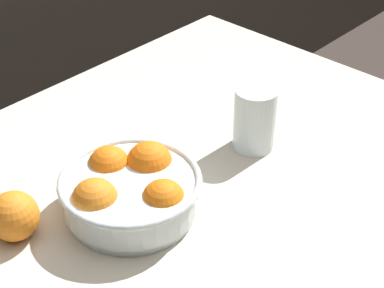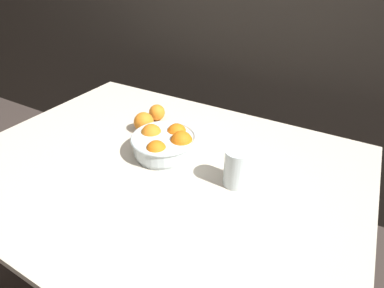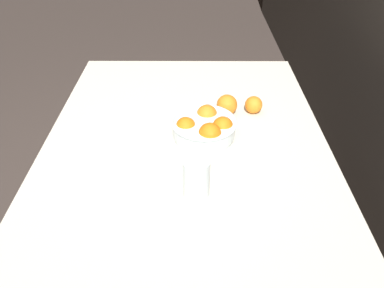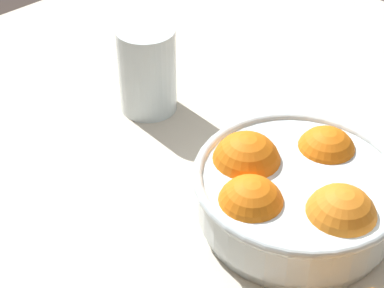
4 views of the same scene
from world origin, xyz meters
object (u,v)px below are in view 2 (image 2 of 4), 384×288
(fruit_bowl, at_px, (165,143))
(orange_loose_near_bowl, at_px, (144,122))
(juice_glass, at_px, (237,169))
(orange_loose_front, at_px, (157,112))

(fruit_bowl, relative_size, orange_loose_near_bowl, 2.91)
(fruit_bowl, distance_m, juice_glass, 0.30)
(juice_glass, bearing_deg, fruit_bowl, 173.75)
(fruit_bowl, bearing_deg, juice_glass, -6.25)
(juice_glass, distance_m, orange_loose_near_bowl, 0.48)
(fruit_bowl, xyz_separation_m, orange_loose_near_bowl, (-0.17, 0.09, -0.00))
(juice_glass, height_order, orange_loose_near_bowl, juice_glass)
(juice_glass, xyz_separation_m, orange_loose_front, (-0.48, 0.23, -0.02))
(fruit_bowl, xyz_separation_m, juice_glass, (0.29, -0.03, 0.01))
(orange_loose_near_bowl, bearing_deg, juice_glass, -15.11)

